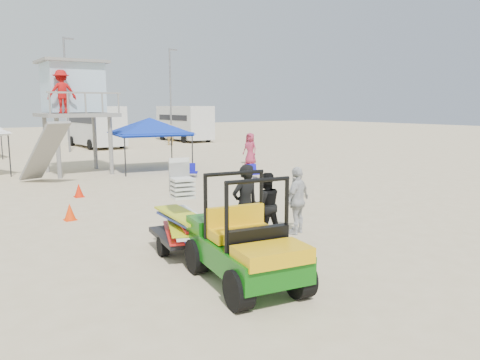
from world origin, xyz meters
TOP-DOWN VIEW (x-y plane):
  - ground at (0.00, 0.00)m, footprint 140.00×140.00m
  - utility_cart at (-1.95, -0.50)m, footprint 1.81×2.88m
  - surf_trailer at (-1.95, 1.83)m, footprint 1.46×2.25m
  - man_left at (-0.43, 1.53)m, footprint 0.72×0.47m
  - man_mid at (0.42, 1.78)m, footprint 0.96×0.85m
  - man_right at (1.27, 1.53)m, footprint 1.11×0.73m
  - lifeguard_tower at (0.09, 16.12)m, footprint 3.43×3.43m
  - canopy_blue at (3.55, 14.94)m, footprint 4.08×4.08m
  - cone_near at (-3.08, 6.50)m, footprint 0.34×0.34m
  - cone_far at (-1.76, 9.85)m, footprint 0.34×0.34m
  - beach_chair_b at (6.14, 9.67)m, footprint 0.61×0.65m
  - beach_chair_c at (4.02, 11.70)m, footprint 0.73×0.83m
  - rv_mid_right at (6.00, 29.99)m, footprint 2.64×7.00m
  - rv_far_right at (15.00, 31.49)m, footprint 2.64×6.60m
  - light_pole_left at (3.00, 27.00)m, footprint 0.14×0.14m
  - light_pole_right at (12.00, 28.50)m, footprint 0.14×0.14m
  - distant_beachgoers at (-0.54, 18.13)m, footprint 20.84×15.11m

SIDE VIEW (x-z plane):
  - ground at x=0.00m, z-range 0.00..0.00m
  - cone_near at x=-3.08m, z-range 0.00..0.50m
  - cone_far at x=-1.76m, z-range 0.00..0.50m
  - beach_chair_b at x=6.14m, z-range -0.01..0.63m
  - beach_chair_c at x=4.02m, z-range -0.01..0.63m
  - surf_trailer at x=-1.95m, z-range -0.18..1.73m
  - man_mid at x=0.42m, z-range 0.00..1.65m
  - distant_beachgoers at x=-0.54m, z-range -0.02..1.76m
  - man_right at x=1.27m, z-range 0.00..1.76m
  - utility_cart at x=-1.95m, z-range -0.07..1.97m
  - man_left at x=-0.43m, z-range 0.00..1.95m
  - rv_far_right at x=15.00m, z-range 0.17..3.42m
  - rv_mid_right at x=6.00m, z-range 0.17..3.42m
  - canopy_blue at x=3.55m, z-range 1.00..4.10m
  - lifeguard_tower at x=0.09m, z-range 1.30..6.63m
  - light_pole_left at x=3.00m, z-range 0.00..8.00m
  - light_pole_right at x=12.00m, z-range 0.00..8.00m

